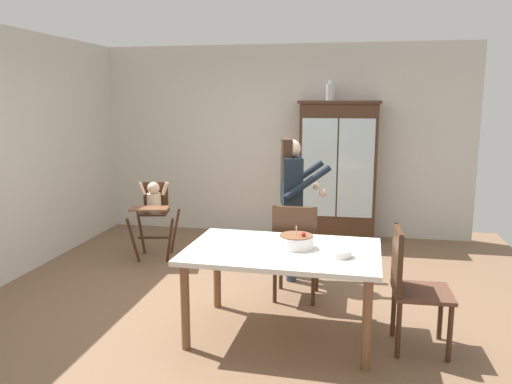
{
  "coord_description": "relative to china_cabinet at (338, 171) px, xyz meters",
  "views": [
    {
      "loc": [
        0.96,
        -4.57,
        1.94
      ],
      "look_at": [
        -0.03,
        0.7,
        0.95
      ],
      "focal_mm": 35.31,
      "sensor_mm": 36.0,
      "label": 1
    }
  ],
  "objects": [
    {
      "name": "dining_chair_far_side",
      "position": [
        -0.33,
        -2.3,
        -0.41
      ],
      "size": [
        0.45,
        0.45,
        0.96
      ],
      "rotation": [
        0.0,
        0.0,
        3.12
      ],
      "color": "#422819",
      "rests_on": "ground_plane"
    },
    {
      "name": "adult_person",
      "position": [
        -0.44,
        -1.67,
        0.0
      ],
      "size": [
        0.59,
        0.58,
        1.53
      ],
      "rotation": [
        0.0,
        0.0,
        1.81
      ],
      "color": "#33425B",
      "rests_on": "ground_plane"
    },
    {
      "name": "wall_back",
      "position": [
        -0.8,
        0.26,
        0.38
      ],
      "size": [
        5.32,
        0.06,
        2.7
      ],
      "primitive_type": "cube",
      "color": "beige",
      "rests_on": "ground_plane"
    },
    {
      "name": "dining_chair_right_end",
      "position": [
        0.64,
        -3.07,
        -0.41
      ],
      "size": [
        0.45,
        0.45,
        0.96
      ],
      "rotation": [
        0.0,
        0.0,
        1.59
      ],
      "color": "#422819",
      "rests_on": "ground_plane"
    },
    {
      "name": "dining_table",
      "position": [
        -0.36,
        -3.02,
        -0.31
      ],
      "size": [
        1.6,
        1.08,
        0.74
      ],
      "color": "silver",
      "rests_on": "ground_plane"
    },
    {
      "name": "china_cabinet",
      "position": [
        0.0,
        0.0,
        0.0
      ],
      "size": [
        1.09,
        0.48,
        1.92
      ],
      "color": "#422819",
      "rests_on": "ground_plane"
    },
    {
      "name": "birthday_cake",
      "position": [
        -0.25,
        -2.97,
        -0.17
      ],
      "size": [
        0.28,
        0.28,
        0.19
      ],
      "color": "white",
      "rests_on": "dining_table"
    },
    {
      "name": "ground_plane",
      "position": [
        -0.8,
        -2.37,
        -0.97
      ],
      "size": [
        6.24,
        6.24,
        0.0
      ],
      "primitive_type": "plane",
      "color": "brown"
    },
    {
      "name": "high_chair_with_toddler",
      "position": [
        -2.18,
        -1.24,
        -0.31
      ],
      "size": [
        0.67,
        0.76,
        0.95
      ],
      "rotation": [
        0.0,
        0.0,
        0.2
      ],
      "color": "#422819",
      "rests_on": "ground_plane"
    },
    {
      "name": "ceramic_vase",
      "position": [
        -0.12,
        0.0,
        1.07
      ],
      "size": [
        0.13,
        0.13,
        0.27
      ],
      "color": "#B2B7B2",
      "rests_on": "china_cabinet"
    },
    {
      "name": "serving_bowl",
      "position": [
        0.11,
        -3.14,
        -0.2
      ],
      "size": [
        0.18,
        0.18,
        0.05
      ],
      "primitive_type": "cylinder",
      "color": "silver",
      "rests_on": "dining_table"
    }
  ]
}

